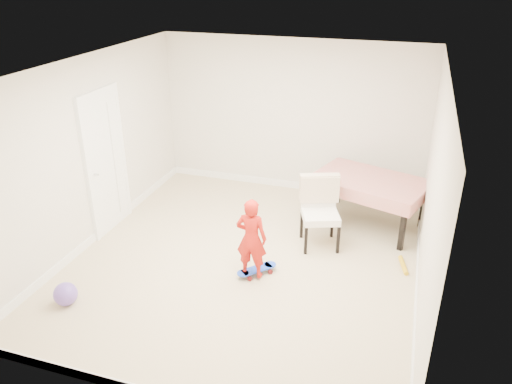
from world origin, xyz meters
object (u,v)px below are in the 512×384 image
(dining_table, at_px, (368,202))
(skateboard, at_px, (257,271))
(balloon, at_px, (66,294))
(dining_chair, at_px, (320,214))
(child, at_px, (251,241))

(dining_table, relative_size, skateboard, 2.88)
(dining_table, distance_m, balloon, 4.42)
(dining_table, xyz_separation_m, dining_chair, (-0.57, -0.84, 0.13))
(skateboard, bearing_deg, dining_table, 9.06)
(dining_table, relative_size, dining_chair, 1.60)
(dining_table, bearing_deg, balloon, -117.24)
(balloon, bearing_deg, dining_chair, 40.86)
(dining_table, bearing_deg, dining_chair, -105.67)
(dining_chair, bearing_deg, skateboard, -143.43)
(dining_table, distance_m, skateboard, 2.19)
(dining_table, height_order, balloon, dining_table)
(dining_table, relative_size, balloon, 5.76)
(dining_chair, xyz_separation_m, skateboard, (-0.63, -0.96, -0.46))
(skateboard, height_order, balloon, balloon)
(dining_table, distance_m, child, 2.27)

